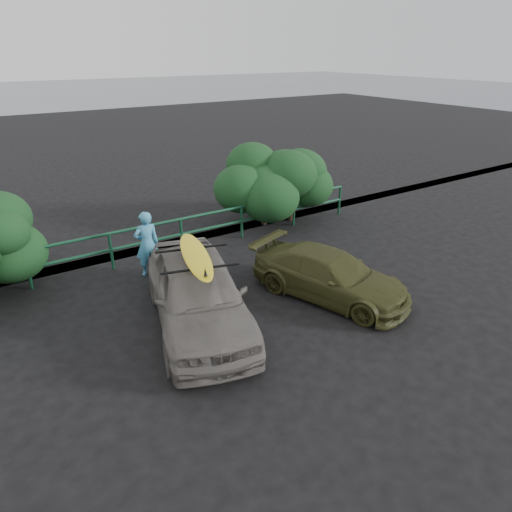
{
  "coord_description": "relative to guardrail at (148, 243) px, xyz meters",
  "views": [
    {
      "loc": [
        -3.78,
        -6.17,
        5.34
      ],
      "look_at": [
        1.24,
        1.51,
        1.15
      ],
      "focal_mm": 32.0,
      "sensor_mm": 36.0,
      "label": 1
    }
  ],
  "objects": [
    {
      "name": "man",
      "position": [
        -0.3,
        -0.84,
        0.33
      ],
      "size": [
        0.66,
        0.46,
        1.71
      ],
      "primitive_type": "imported",
      "rotation": [
        0.0,
        0.0,
        3.06
      ],
      "color": "#3F95BF",
      "rests_on": "ground"
    },
    {
      "name": "roof_rack",
      "position": [
        -0.3,
        -3.66,
        1.03
      ],
      "size": [
        1.73,
        1.42,
        0.05
      ],
      "primitive_type": null,
      "rotation": [
        0.0,
        0.0,
        -0.28
      ],
      "color": "black",
      "rests_on": "sedan"
    },
    {
      "name": "olive_vehicle",
      "position": [
        2.8,
        -4.23,
        0.03
      ],
      "size": [
        2.72,
        4.1,
        1.1
      ],
      "primitive_type": "imported",
      "rotation": [
        0.0,
        0.0,
        0.34
      ],
      "color": "#393A19",
      "rests_on": "ground"
    },
    {
      "name": "surfboard",
      "position": [
        -0.3,
        -3.66,
        1.1
      ],
      "size": [
        1.16,
        2.47,
        0.07
      ],
      "primitive_type": "ellipsoid",
      "rotation": [
        0.0,
        0.0,
        -0.28
      ],
      "color": "gold",
      "rests_on": "roof_rack"
    },
    {
      "name": "sedan",
      "position": [
        -0.3,
        -3.66,
        0.25
      ],
      "size": [
        2.98,
        4.82,
        1.53
      ],
      "primitive_type": "imported",
      "rotation": [
        0.0,
        0.0,
        -0.28
      ],
      "color": "#645E59",
      "rests_on": "ground"
    },
    {
      "name": "guardrail",
      "position": [
        0.0,
        0.0,
        0.0
      ],
      "size": [
        14.0,
        0.08,
        1.04
      ],
      "primitive_type": null,
      "color": "#123F27",
      "rests_on": "ground"
    },
    {
      "name": "shrub_right",
      "position": [
        5.0,
        0.5,
        0.65
      ],
      "size": [
        3.2,
        2.4,
        2.33
      ],
      "primitive_type": null,
      "color": "#163C1A",
      "rests_on": "ground"
    },
    {
      "name": "ground",
      "position": [
        0.0,
        -5.0,
        -0.52
      ],
      "size": [
        80.0,
        80.0,
        0.0
      ],
      "primitive_type": "plane",
      "color": "black"
    }
  ]
}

